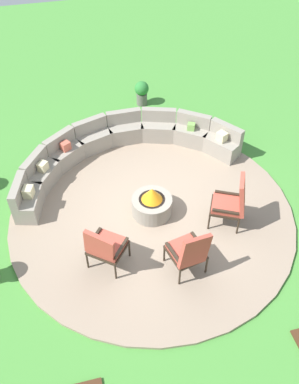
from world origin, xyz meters
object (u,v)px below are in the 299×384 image
Objects in this scene: lounge_chair_front_right at (189,251)px; potted_plant_1 at (142,92)px; lounge_chair_back_left at (232,202)px; curved_stone_bench at (118,148)px; lounge_chair_front_left at (105,246)px; fire_pit at (152,204)px.

lounge_chair_front_right reaches higher than potted_plant_1.
curved_stone_bench is at bearing 61.78° from lounge_chair_back_left.
lounge_chair_front_left is 0.91× the size of lounge_chair_back_left.
fire_pit is 1.86m from curved_stone_bench.
fire_pit is at bearing -100.34° from potted_plant_1.
lounge_chair_back_left is at bearing -23.49° from fire_pit.
lounge_chair_front_left is (-1.11, -1.06, 0.29)m from fire_pit.
lounge_chair_back_left is at bearing 25.01° from lounge_chair_front_right.
lounge_chair_front_left is at bearing -105.11° from curved_stone_bench.
lounge_chair_front_right is at bearing -94.78° from potted_plant_1.
lounge_chair_front_left is at bearing -109.96° from potted_plant_1.
potted_plant_1 is (-0.69, 4.63, -0.26)m from lounge_chair_back_left.
lounge_chair_front_right is at bearing -79.87° from fire_pit.
lounge_chair_front_right is 5.55m from potted_plant_1.
lounge_chair_front_left reaches higher than fire_pit.
curved_stone_bench is at bearing 100.18° from fire_pit.
lounge_chair_front_left is 1.58× the size of potted_plant_1.
curved_stone_bench is at bearing 87.15° from lounge_chair_front_right.
lounge_chair_back_left is 4.69m from potted_plant_1.
lounge_chair_back_left is 1.75× the size of potted_plant_1.
lounge_chair_back_left reaches higher than curved_stone_bench.
fire_pit is 1.58m from lounge_chair_back_left.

